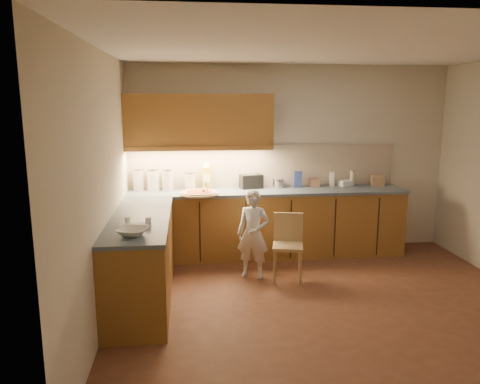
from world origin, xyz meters
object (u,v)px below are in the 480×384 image
at_px(oil_jug, 207,177).
at_px(wooden_chair, 288,241).
at_px(pizza_on_board, 199,193).
at_px(child, 253,234).
at_px(toaster, 251,181).

bearing_deg(oil_jug, wooden_chair, -48.43).
relative_size(pizza_on_board, child, 0.46).
distance_m(child, toaster, 1.06).
xyz_separation_m(child, oil_jug, (-0.51, 0.97, 0.55)).
relative_size(pizza_on_board, wooden_chair, 0.63).
bearing_deg(toaster, wooden_chair, -84.79).
distance_m(child, oil_jug, 1.22).
xyz_separation_m(pizza_on_board, oil_jug, (0.11, 0.39, 0.14)).
xyz_separation_m(wooden_chair, toaster, (-0.31, 1.01, 0.56)).
bearing_deg(wooden_chair, pizza_on_board, 160.21).
height_order(wooden_chair, toaster, toaster).
height_order(pizza_on_board, oil_jug, oil_jug).
bearing_deg(child, wooden_chair, 10.72).
bearing_deg(toaster, oil_jug, 165.37).
distance_m(pizza_on_board, toaster, 0.81).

